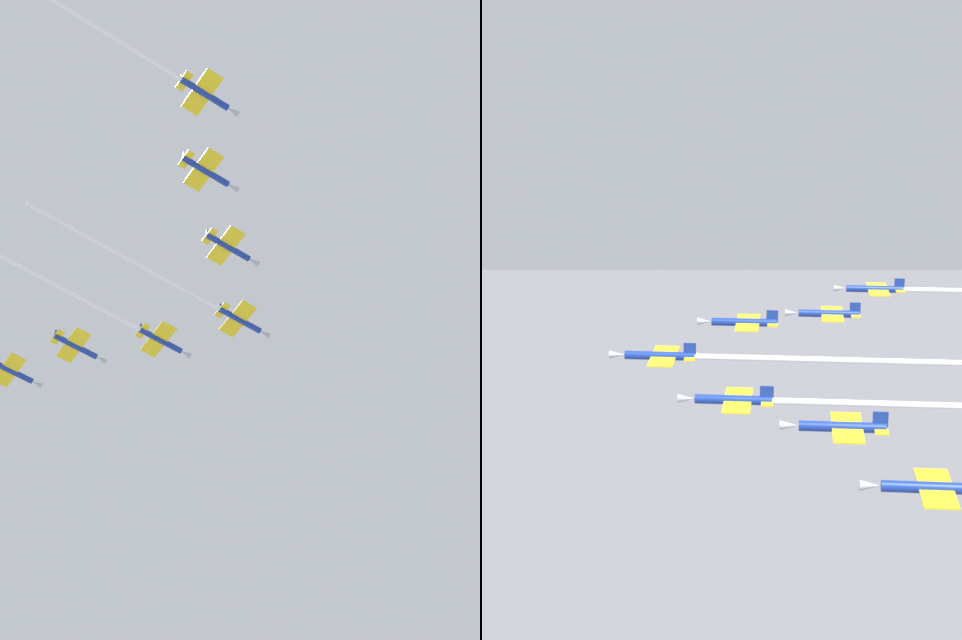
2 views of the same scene
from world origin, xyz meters
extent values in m
cylinder|color=navy|center=(-8.11, 11.82, 195.14)|extent=(9.60, 5.35, 1.23)
cone|color=#9EA3AD|center=(-13.66, 14.42, 195.14)|extent=(2.51, 2.00, 1.16)
cube|color=yellow|center=(-7.61, 11.59, 195.09)|extent=(7.00, 9.58, 0.20)
cube|color=yellow|center=(-4.14, 9.96, 195.14)|extent=(3.02, 4.09, 0.20)
cube|color=navy|center=(-4.22, 10.00, 196.15)|extent=(1.69, 0.92, 2.00)
cylinder|color=white|center=(16.59, 0.28, 195.14)|extent=(40.68, 19.62, 0.86)
cylinder|color=navy|center=(-3.20, -4.45, 193.75)|extent=(9.60, 5.35, 1.23)
cone|color=#9EA3AD|center=(-8.75, -1.86, 193.75)|extent=(2.51, 2.00, 1.16)
cube|color=yellow|center=(-2.70, -4.69, 193.69)|extent=(7.00, 9.58, 0.20)
cube|color=yellow|center=(0.77, -6.31, 193.75)|extent=(3.02, 4.09, 0.20)
cube|color=navy|center=(0.69, -6.27, 194.75)|extent=(1.69, 0.92, 2.00)
cylinder|color=white|center=(21.90, -16.18, 193.75)|extent=(41.48, 20.00, 0.86)
cylinder|color=navy|center=(7.52, 18.50, 196.54)|extent=(9.60, 5.35, 1.23)
cone|color=#9EA3AD|center=(1.97, 21.09, 196.54)|extent=(2.51, 2.00, 1.16)
cube|color=yellow|center=(8.03, 18.26, 196.48)|extent=(7.00, 9.58, 0.20)
cube|color=yellow|center=(11.50, 16.64, 196.54)|extent=(3.02, 4.09, 0.20)
cube|color=navy|center=(11.42, 16.68, 197.54)|extent=(1.69, 0.92, 2.00)
cylinder|color=navy|center=(3.57, -21.60, 195.79)|extent=(9.60, 5.35, 1.23)
cone|color=#9EA3AD|center=(-1.98, -19.01, 195.79)|extent=(2.51, 2.00, 1.16)
cube|color=yellow|center=(4.07, -21.84, 195.74)|extent=(7.00, 9.58, 0.20)
cube|color=yellow|center=(7.55, -23.46, 195.79)|extent=(3.02, 4.09, 0.20)
cube|color=navy|center=(7.47, -23.42, 196.80)|extent=(1.69, 0.92, 2.00)
cylinder|color=navy|center=(25.02, 24.30, 194.49)|extent=(9.60, 5.35, 1.23)
cone|color=#9EA3AD|center=(19.47, 26.89, 194.49)|extent=(2.51, 2.00, 1.16)
cube|color=yellow|center=(25.53, 24.06, 194.44)|extent=(7.00, 9.58, 0.20)
cube|color=yellow|center=(29.00, 22.44, 194.49)|extent=(3.02, 4.09, 0.20)
cube|color=navy|center=(28.92, 22.48, 195.49)|extent=(1.69, 0.92, 2.00)
cylinder|color=navy|center=(5.86, -36.65, 194.77)|extent=(9.60, 5.35, 1.23)
cone|color=#9EA3AD|center=(0.32, -34.06, 194.77)|extent=(2.51, 2.00, 1.16)
cube|color=yellow|center=(6.37, -36.89, 194.71)|extent=(7.00, 9.58, 0.20)
cylinder|color=navy|center=(38.04, 32.19, 195.52)|extent=(9.60, 5.35, 1.23)
cone|color=#9EA3AD|center=(32.49, 34.79, 195.52)|extent=(2.51, 2.00, 1.16)
cube|color=yellow|center=(38.55, 31.96, 195.46)|extent=(7.00, 9.58, 0.20)
cube|color=yellow|center=(42.02, 30.33, 195.52)|extent=(3.02, 4.09, 0.20)
cube|color=navy|center=(41.94, 30.37, 196.52)|extent=(1.69, 0.92, 2.00)
camera|label=1|loc=(107.71, 81.64, 3.47)|focal=63.80mm
camera|label=2|loc=(-45.57, -112.46, 239.65)|focal=54.00mm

